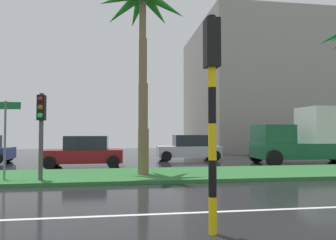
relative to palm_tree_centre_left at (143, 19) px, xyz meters
name	(u,v)px	position (x,y,z in m)	size (l,w,h in m)	color
ground_plane	(3,177)	(-6.05, 1.34, -6.89)	(90.00, 42.00, 0.10)	black
palm_tree_centre_left	(143,19)	(0.00, 0.00, 0.00)	(3.97, 3.91, 8.32)	olive
traffic_signal_median_right	(41,120)	(-3.87, -0.95, -4.43)	(0.28, 0.43, 3.28)	#4C4C47
street_name_sign	(5,129)	(-5.27, -0.61, -4.76)	(1.10, 0.08, 3.00)	slate
traffic_signal_foreground	(212,83)	(0.96, -7.18, -3.90)	(0.28, 0.43, 4.28)	yellow
car_in_traffic_third	(85,152)	(-2.94, 4.53, -6.01)	(4.30, 2.02, 1.72)	maroon
car_in_traffic_fourth	(189,148)	(3.67, 7.57, -6.01)	(4.30, 2.02, 1.72)	silver
box_truck_lead	(307,138)	(10.31, 4.16, -5.29)	(6.40, 2.64, 3.46)	#195133
building_far_right	(281,90)	(16.88, 19.14, -0.22)	(19.60, 15.51, 13.23)	gray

